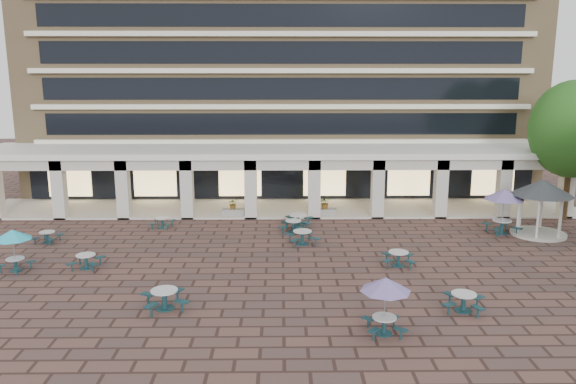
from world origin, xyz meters
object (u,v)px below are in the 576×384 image
picnic_table_2 (464,300)px  planter_left (233,209)px  picnic_table_1 (165,297)px  gazebo (542,194)px  planter_right (325,207)px

picnic_table_2 → planter_left: size_ratio=1.35×
picnic_table_1 → picnic_table_2: picnic_table_1 is taller
picnic_table_1 → planter_left: planter_left is taller
picnic_table_2 → picnic_table_1: bearing=-163.3°
picnic_table_1 → picnic_table_2: bearing=-20.3°
gazebo → planter_right: size_ratio=2.40×
gazebo → planter_left: (-18.67, 4.78, -2.03)m
gazebo → planter_left: gazebo is taller
gazebo → picnic_table_2: bearing=-126.2°
gazebo → planter_right: bearing=159.0°
planter_right → planter_left: bearing=-180.0°
picnic_table_1 → picnic_table_2: size_ratio=1.10×
planter_left → planter_right: size_ratio=1.00×
planter_left → gazebo: bearing=-14.4°
picnic_table_1 → gazebo: bearing=9.0°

